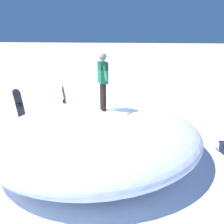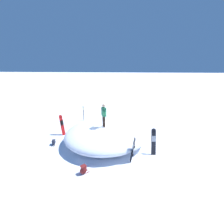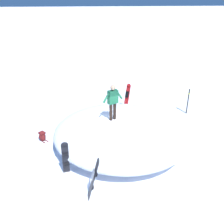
{
  "view_description": "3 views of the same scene",
  "coord_description": "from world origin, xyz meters",
  "px_view_note": "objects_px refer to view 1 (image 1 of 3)",
  "views": [
    {
      "loc": [
        -7.23,
        -2.05,
        3.42
      ],
      "look_at": [
        -1.14,
        -0.75,
        1.55
      ],
      "focal_mm": 40.81,
      "sensor_mm": 36.0,
      "label": 1
    },
    {
      "loc": [
        9.91,
        1.35,
        5.49
      ],
      "look_at": [
        -0.81,
        0.22,
        2.24
      ],
      "focal_mm": 24.87,
      "sensor_mm": 36.0,
      "label": 2
    },
    {
      "loc": [
        0.73,
        9.61,
        6.57
      ],
      "look_at": [
        -0.12,
        0.33,
        2.0
      ],
      "focal_mm": 39.49,
      "sensor_mm": 36.0,
      "label": 3
    }
  ],
  "objects_px": {
    "snowboard_secondary_upright": "(20,109)",
    "backpack_far": "(224,148)",
    "snowboarder_standing": "(103,78)",
    "snowboard_primary_upright": "(66,105)",
    "backpack_near": "(136,113)"
  },
  "relations": [
    {
      "from": "snowboard_secondary_upright",
      "to": "backpack_far",
      "type": "relative_size",
      "value": 2.54
    },
    {
      "from": "snowboarder_standing",
      "to": "backpack_far",
      "type": "relative_size",
      "value": 2.54
    },
    {
      "from": "snowboard_primary_upright",
      "to": "backpack_near",
      "type": "bearing_deg",
      "value": -62.19
    },
    {
      "from": "snowboarder_standing",
      "to": "snowboard_primary_upright",
      "type": "relative_size",
      "value": 1.06
    },
    {
      "from": "backpack_far",
      "to": "backpack_near",
      "type": "bearing_deg",
      "value": 46.7
    },
    {
      "from": "backpack_far",
      "to": "snowboard_primary_upright",
      "type": "bearing_deg",
      "value": 75.27
    },
    {
      "from": "snowboard_secondary_upright",
      "to": "backpack_far",
      "type": "distance_m",
      "value": 6.99
    },
    {
      "from": "snowboarder_standing",
      "to": "snowboard_secondary_upright",
      "type": "distance_m",
      "value": 3.75
    },
    {
      "from": "snowboarder_standing",
      "to": "snowboard_secondary_upright",
      "type": "xyz_separation_m",
      "value": [
        0.97,
        3.34,
        -1.41
      ]
    },
    {
      "from": "snowboard_secondary_upright",
      "to": "snowboarder_standing",
      "type": "bearing_deg",
      "value": -106.1
    },
    {
      "from": "backpack_near",
      "to": "snowboard_secondary_upright",
      "type": "bearing_deg",
      "value": 121.73
    },
    {
      "from": "snowboarder_standing",
      "to": "backpack_near",
      "type": "relative_size",
      "value": 3.2
    },
    {
      "from": "backpack_far",
      "to": "snowboarder_standing",
      "type": "bearing_deg",
      "value": 98.63
    },
    {
      "from": "backpack_far",
      "to": "snowboard_secondary_upright",
      "type": "bearing_deg",
      "value": 86.54
    },
    {
      "from": "snowboarder_standing",
      "to": "backpack_near",
      "type": "distance_m",
      "value": 3.99
    }
  ]
}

